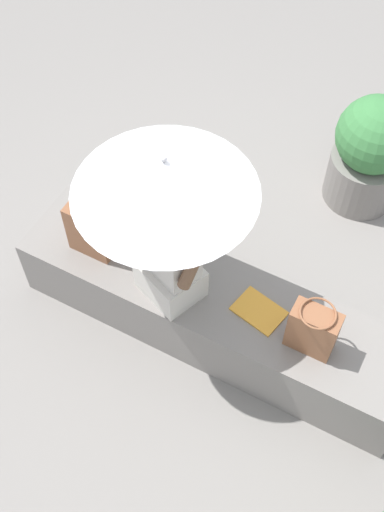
% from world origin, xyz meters
% --- Properties ---
extents(ground_plane, '(14.00, 14.00, 0.00)m').
position_xyz_m(ground_plane, '(0.00, 0.00, 0.00)').
color(ground_plane, gray).
extents(stone_bench, '(2.43, 0.56, 0.45)m').
position_xyz_m(stone_bench, '(0.00, 0.00, 0.22)').
color(stone_bench, gray).
rests_on(stone_bench, ground).
extents(person_seated, '(0.51, 0.39, 0.90)m').
position_xyz_m(person_seated, '(-0.23, -0.09, 0.84)').
color(person_seated, beige).
rests_on(person_seated, stone_bench).
extents(parasol, '(0.93, 0.93, 1.06)m').
position_xyz_m(parasol, '(-0.25, -0.07, 1.38)').
color(parasol, '#B7B7BC').
rests_on(parasol, stone_bench).
extents(handbag_black, '(0.27, 0.20, 0.37)m').
position_xyz_m(handbag_black, '(-0.78, -0.04, 0.63)').
color(handbag_black, brown).
rests_on(handbag_black, stone_bench).
extents(tote_bag_canvas, '(0.26, 0.19, 0.34)m').
position_xyz_m(tote_bag_canvas, '(0.62, -0.05, 0.62)').
color(tote_bag_canvas, brown).
rests_on(tote_bag_canvas, stone_bench).
extents(magazine, '(0.32, 0.25, 0.01)m').
position_xyz_m(magazine, '(0.29, 0.01, 0.46)').
color(magazine, gold).
rests_on(magazine, stone_bench).
extents(planter_far, '(0.54, 0.54, 0.87)m').
position_xyz_m(planter_far, '(0.43, 1.53, 0.44)').
color(planter_far, gray).
rests_on(planter_far, ground).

